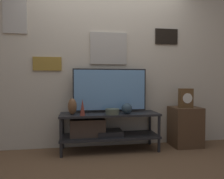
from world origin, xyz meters
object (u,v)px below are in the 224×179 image
(vase_wide_bowl, at_px, (112,112))
(mantel_clock, at_px, (186,98))
(vase_round_glass, at_px, (127,108))
(television, at_px, (110,90))
(vase_slim_bronze, at_px, (82,107))
(vase_urn_stoneware, at_px, (72,106))

(vase_wide_bowl, distance_m, mantel_clock, 1.18)
(vase_wide_bowl, bearing_deg, vase_round_glass, 6.38)
(television, relative_size, vase_slim_bronze, 4.88)
(television, relative_size, vase_wide_bowl, 5.72)
(vase_wide_bowl, distance_m, vase_urn_stoneware, 0.56)
(vase_slim_bronze, height_order, vase_wide_bowl, vase_slim_bronze)
(vase_urn_stoneware, height_order, mantel_clock, mantel_clock)
(television, xyz_separation_m, vase_slim_bronze, (-0.42, -0.27, -0.22))
(vase_round_glass, bearing_deg, vase_urn_stoneware, 176.09)
(vase_urn_stoneware, relative_size, mantel_clock, 0.78)
(vase_round_glass, height_order, vase_wide_bowl, vase_round_glass)
(vase_round_glass, height_order, vase_slim_bronze, vase_slim_bronze)
(vase_wide_bowl, relative_size, vase_urn_stoneware, 0.84)
(vase_round_glass, distance_m, vase_slim_bronze, 0.63)
(vase_urn_stoneware, bearing_deg, mantel_clock, 1.61)
(television, height_order, mantel_clock, television)
(vase_round_glass, bearing_deg, vase_slim_bronze, -173.88)
(vase_round_glass, bearing_deg, television, 136.00)
(vase_round_glass, relative_size, vase_slim_bronze, 0.68)
(television, relative_size, mantel_clock, 3.77)
(vase_round_glass, distance_m, mantel_clock, 0.96)
(mantel_clock, bearing_deg, vase_wide_bowl, -173.92)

